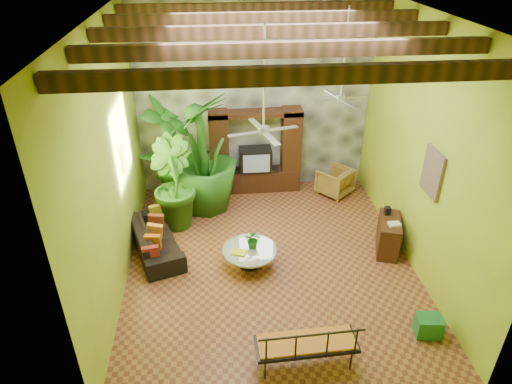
{
  "coord_description": "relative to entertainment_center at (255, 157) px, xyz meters",
  "views": [
    {
      "loc": [
        -1.07,
        -7.78,
        6.26
      ],
      "look_at": [
        -0.28,
        0.2,
        1.61
      ],
      "focal_mm": 32.0,
      "sensor_mm": 36.0,
      "label": 1
    }
  ],
  "objects": [
    {
      "name": "wall_art_mask",
      "position": [
        -2.96,
        -2.14,
        1.13
      ],
      "size": [
        0.06,
        0.32,
        0.55
      ],
      "primitive_type": "cube",
      "color": "gold",
      "rests_on": "left_wall"
    },
    {
      "name": "wicker_armchair",
      "position": [
        2.1,
        -0.44,
        -0.6
      ],
      "size": [
        1.12,
        1.13,
        0.74
      ],
      "primitive_type": "imported",
      "rotation": [
        0.0,
        0.0,
        3.84
      ],
      "color": "brown",
      "rests_on": "ground"
    },
    {
      "name": "tall_plant_a",
      "position": [
        -2.24,
        0.01,
        0.41
      ],
      "size": [
        1.63,
        1.76,
        2.76
      ],
      "primitive_type": "imported",
      "rotation": [
        0.0,
        0.0,
        0.97
      ],
      "color": "#21691B",
      "rests_on": "ground"
    },
    {
      "name": "side_console",
      "position": [
        2.65,
        -3.03,
        -0.57
      ],
      "size": [
        0.72,
        1.07,
        0.78
      ],
      "primitive_type": "cube",
      "rotation": [
        0.0,
        0.0,
        -0.31
      ],
      "color": "#362311",
      "rests_on": "ground"
    },
    {
      "name": "tall_plant_c",
      "position": [
        -1.35,
        -0.76,
        0.53
      ],
      "size": [
        2.26,
        2.26,
        2.99
      ],
      "primitive_type": "imported",
      "rotation": [
        0.0,
        0.0,
        4.23
      ],
      "color": "#215717",
      "rests_on": "ground"
    },
    {
      "name": "green_bin",
      "position": [
        2.52,
        -5.49,
        -0.77
      ],
      "size": [
        0.48,
        0.39,
        0.39
      ],
      "primitive_type": "cube",
      "rotation": [
        0.0,
        0.0,
        -0.12
      ],
      "color": "#1E722B",
      "rests_on": "ground"
    },
    {
      "name": "entertainment_center",
      "position": [
        0.0,
        0.0,
        0.0
      ],
      "size": [
        2.4,
        0.55,
        2.3
      ],
      "color": "#33160E",
      "rests_on": "ground"
    },
    {
      "name": "yellow_tray",
      "position": [
        -0.67,
        -3.34,
        -0.55
      ],
      "size": [
        0.36,
        0.31,
        0.03
      ],
      "primitive_type": "cube",
      "rotation": [
        0.0,
        0.0,
        -0.35
      ],
      "color": "gold",
      "rests_on": "coffee_table"
    },
    {
      "name": "centerpiece_plant",
      "position": [
        -0.36,
        -3.17,
        -0.37
      ],
      "size": [
        0.42,
        0.38,
        0.38
      ],
      "primitive_type": "imported",
      "rotation": [
        0.0,
        0.0,
        -0.29
      ],
      "color": "#1D6219",
      "rests_on": "coffee_table"
    },
    {
      "name": "ceiling",
      "position": [
        0.0,
        -3.14,
        4.03
      ],
      "size": [
        6.0,
        7.0,
        0.02
      ],
      "primitive_type": "cube",
      "color": "silver",
      "rests_on": "back_wall"
    },
    {
      "name": "ground",
      "position": [
        0.0,
        -3.14,
        -0.97
      ],
      "size": [
        7.0,
        7.0,
        0.0
      ],
      "primitive_type": "plane",
      "color": "brown",
      "rests_on": "ground"
    },
    {
      "name": "back_wall",
      "position": [
        0.0,
        0.36,
        1.53
      ],
      "size": [
        6.0,
        0.02,
        5.0
      ],
      "primitive_type": "cube",
      "color": "#91A224",
      "rests_on": "ground"
    },
    {
      "name": "ceiling_fan_back",
      "position": [
        1.6,
        -1.94,
        2.44
      ],
      "size": [
        1.28,
        1.28,
        1.86
      ],
      "color": "silver",
      "rests_on": "ceiling"
    },
    {
      "name": "left_wall",
      "position": [
        -3.0,
        -3.14,
        1.53
      ],
      "size": [
        0.02,
        7.0,
        5.0
      ],
      "primitive_type": "cube",
      "color": "#91A224",
      "rests_on": "ground"
    },
    {
      "name": "stone_accent_wall",
      "position": [
        0.0,
        0.3,
        1.53
      ],
      "size": [
        5.98,
        0.1,
        4.98
      ],
      "primitive_type": "cube",
      "color": "#3D4145",
      "rests_on": "ground"
    },
    {
      "name": "right_wall",
      "position": [
        3.0,
        -3.14,
        1.53
      ],
      "size": [
        0.02,
        7.0,
        5.0
      ],
      "primitive_type": "cube",
      "color": "#91A224",
      "rests_on": "ground"
    },
    {
      "name": "ceiling_fan_front",
      "position": [
        -0.2,
        -3.54,
        2.44
      ],
      "size": [
        1.28,
        1.28,
        1.86
      ],
      "color": "silver",
      "rests_on": "ceiling"
    },
    {
      "name": "ceiling_beams",
      "position": [
        0.0,
        -3.14,
        3.81
      ],
      "size": [
        5.95,
        5.36,
        0.22
      ],
      "color": "#3E2213",
      "rests_on": "ceiling"
    },
    {
      "name": "sofa",
      "position": [
        -2.47,
        -2.52,
        -0.65
      ],
      "size": [
        1.45,
        2.29,
        0.62
      ],
      "primitive_type": "imported",
      "rotation": [
        0.0,
        0.0,
        1.88
      ],
      "color": "black",
      "rests_on": "ground"
    },
    {
      "name": "coffee_table",
      "position": [
        -0.44,
        -3.25,
        -0.71
      ],
      "size": [
        1.16,
        1.16,
        0.4
      ],
      "rotation": [
        0.0,
        0.0,
        0.37
      ],
      "color": "black",
      "rests_on": "ground"
    },
    {
      "name": "iron_bench",
      "position": [
        0.24,
        -5.97,
        -0.43
      ],
      "size": [
        1.67,
        0.64,
        0.57
      ],
      "rotation": [
        0.0,
        0.0,
        0.03
      ],
      "color": "black",
      "rests_on": "ground"
    },
    {
      "name": "wall_art_painting",
      "position": [
        2.96,
        -3.74,
        1.33
      ],
      "size": [
        0.06,
        0.7,
        0.9
      ],
      "primitive_type": "cube",
      "color": "navy",
      "rests_on": "right_wall"
    },
    {
      "name": "tall_plant_b",
      "position": [
        -2.11,
        -1.48,
        0.14
      ],
      "size": [
        1.51,
        1.56,
        2.2
      ],
      "primitive_type": "imported",
      "rotation": [
        0.0,
        0.0,
        2.21
      ],
      "color": "#286019",
      "rests_on": "ground"
    }
  ]
}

